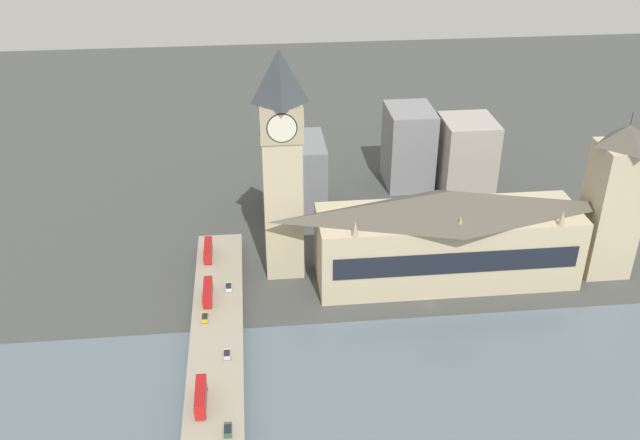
{
  "coord_description": "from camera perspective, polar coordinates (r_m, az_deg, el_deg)",
  "views": [
    {
      "loc": [
        -173.59,
        52.05,
        130.01
      ],
      "look_at": [
        18.85,
        32.13,
        21.49
      ],
      "focal_mm": 40.0,
      "sensor_mm": 36.0,
      "label": 1
    }
  ],
  "objects": [
    {
      "name": "car_northbound_mid",
      "position": [
        209.87,
        -9.19,
        -7.69
      ],
      "size": [
        4.48,
        1.8,
        1.47
      ],
      "color": "gold",
      "rests_on": "road_bridge"
    },
    {
      "name": "parliament_hall",
      "position": [
        228.23,
        10.19,
        -1.28
      ],
      "size": [
        23.69,
        82.38,
        31.65
      ],
      "color": "#C1B28E",
      "rests_on": "ground_plane"
    },
    {
      "name": "city_block_center",
      "position": [
        266.79,
        -1.66,
        3.53
      ],
      "size": [
        25.75,
        18.67,
        28.27
      ],
      "color": "slate",
      "rests_on": "ground_plane"
    },
    {
      "name": "ground_plane",
      "position": [
        223.03,
        8.8,
        -6.77
      ],
      "size": [
        600.0,
        600.0,
        0.0
      ],
      "primitive_type": "plane",
      "color": "#424442"
    },
    {
      "name": "road_bridge",
      "position": [
        185.68,
        -8.44,
        -14.06
      ],
      "size": [
        161.02,
        14.83,
        4.34
      ],
      "color": "gray",
      "rests_on": "ground_plane"
    },
    {
      "name": "double_decker_bus_rear",
      "position": [
        237.03,
        -8.94,
        -2.38
      ],
      "size": [
        10.88,
        2.48,
        4.81
      ],
      "color": "red",
      "rests_on": "road_bridge"
    },
    {
      "name": "city_block_west",
      "position": [
        289.5,
        7.08,
        5.86
      ],
      "size": [
        22.97,
        17.93,
        31.91
      ],
      "color": "gray",
      "rests_on": "ground_plane"
    },
    {
      "name": "car_southbound_tail",
      "position": [
        221.49,
        -7.31,
        -5.32
      ],
      "size": [
        4.54,
        1.83,
        1.5
      ],
      "color": "silver",
      "rests_on": "road_bridge"
    },
    {
      "name": "river_water",
      "position": [
        194.65,
        11.52,
        -13.3
      ],
      "size": [
        64.51,
        360.0,
        0.3
      ],
      "primitive_type": "cube",
      "color": "slate",
      "rests_on": "ground_plane"
    },
    {
      "name": "clock_tower",
      "position": [
        218.42,
        -3.07,
        4.85
      ],
      "size": [
        13.25,
        13.25,
        74.1
      ],
      "color": "#C1B28E",
      "rests_on": "ground_plane"
    },
    {
      "name": "victoria_tower",
      "position": [
        242.97,
        22.41,
        1.45
      ],
      "size": [
        14.69,
        14.69,
        55.04
      ],
      "color": "#C1B28E",
      "rests_on": "ground_plane"
    },
    {
      "name": "double_decker_bus_lead",
      "position": [
        217.01,
        -8.96,
        -5.68
      ],
      "size": [
        11.24,
        2.62,
        4.68
      ],
      "color": "red",
      "rests_on": "road_bridge"
    },
    {
      "name": "city_block_east",
      "position": [
        287.73,
        11.6,
        5.07
      ],
      "size": [
        22.03,
        20.12,
        29.73
      ],
      "color": "#A39E93",
      "rests_on": "ground_plane"
    },
    {
      "name": "car_southbound_lead",
      "position": [
        175.93,
        -7.38,
        -16.3
      ],
      "size": [
        4.6,
        1.87,
        1.36
      ],
      "color": "#2D5638",
      "rests_on": "road_bridge"
    },
    {
      "name": "double_decker_bus_mid",
      "position": [
        181.88,
        -9.52,
        -13.74
      ],
      "size": [
        11.54,
        2.61,
        5.03
      ],
      "color": "red",
      "rests_on": "road_bridge"
    },
    {
      "name": "car_southbound_extra",
      "position": [
        196.25,
        -7.45,
        -10.58
      ],
      "size": [
        4.22,
        1.77,
        1.33
      ],
      "color": "silver",
      "rests_on": "road_bridge"
    }
  ]
}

